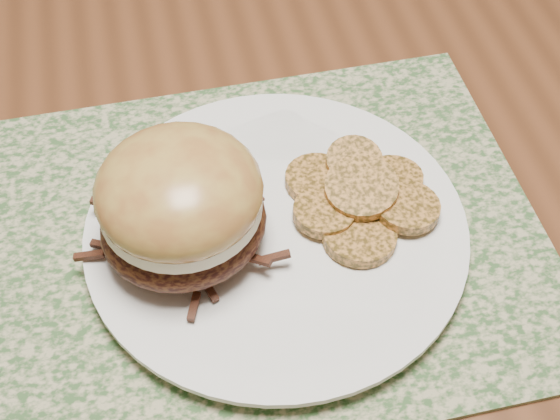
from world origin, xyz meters
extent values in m
plane|color=brown|center=(0.00, 0.00, 0.00)|extent=(3.50, 3.50, 0.00)
cube|color=brown|center=(0.00, 0.00, 0.73)|extent=(1.50, 0.90, 0.04)
cube|color=#375B2E|center=(-0.18, -0.26, 0.75)|extent=(0.45, 0.33, 0.00)
cylinder|color=white|center=(-0.15, -0.26, 0.76)|extent=(0.26, 0.26, 0.02)
ellipsoid|color=black|center=(-0.22, -0.26, 0.79)|extent=(0.15, 0.14, 0.05)
cylinder|color=#F1E7C5|center=(-0.22, -0.26, 0.82)|extent=(0.14, 0.14, 0.01)
ellipsoid|color=#AA8138|center=(-0.22, -0.26, 0.83)|extent=(0.14, 0.14, 0.06)
cylinder|color=#C07D38|center=(-0.11, -0.23, 0.77)|extent=(0.05, 0.05, 0.01)
cylinder|color=#C07D38|center=(-0.08, -0.22, 0.78)|extent=(0.05, 0.06, 0.02)
cylinder|color=#C07D38|center=(-0.06, -0.24, 0.77)|extent=(0.05, 0.05, 0.02)
cylinder|color=#C07D38|center=(-0.12, -0.26, 0.78)|extent=(0.06, 0.06, 0.01)
cylinder|color=#C07D38|center=(-0.09, -0.25, 0.78)|extent=(0.06, 0.06, 0.02)
cylinder|color=#C07D38|center=(-0.06, -0.27, 0.78)|extent=(0.06, 0.06, 0.01)
cylinder|color=#C07D38|center=(-0.10, -0.29, 0.77)|extent=(0.08, 0.08, 0.01)
camera|label=1|loc=(-0.23, -0.59, 1.21)|focal=50.00mm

